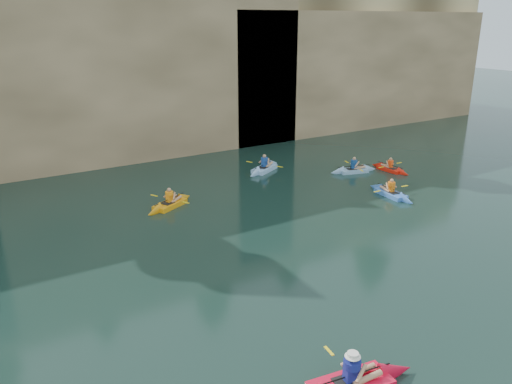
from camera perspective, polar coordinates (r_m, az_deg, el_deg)
ground at (r=15.12m, az=9.27°, el=-16.86°), size 160.00×160.00×0.00m
cliff at (r=40.01m, az=-20.22°, el=13.95°), size 70.00×16.00×12.00m
cliff_slab_center at (r=33.42m, az=-13.93°, el=13.22°), size 24.00×2.40×11.40m
cliff_slab_east at (r=43.99m, az=12.41°, el=13.61°), size 26.00×2.40×9.84m
sea_cave_center at (r=32.11m, az=-23.18°, el=4.57°), size 3.50×1.00×3.20m
sea_cave_east at (r=36.59m, az=-1.08°, el=8.77°), size 5.00×1.00×4.50m
kayaker_orange at (r=25.14m, az=-9.82°, el=-1.35°), size 3.20×2.17×1.23m
kayaker_ltblue_near at (r=30.94m, az=11.08°, el=2.48°), size 3.12×2.30×1.20m
kayaker_red_far at (r=31.78m, az=15.06°, el=2.58°), size 2.09×2.87×1.04m
kayaker_ltblue_mid at (r=30.67m, az=0.95°, el=2.71°), size 3.38×2.31×1.30m
kayaker_blue_east at (r=27.25m, az=15.14°, el=-0.14°), size 2.31×3.33×1.17m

